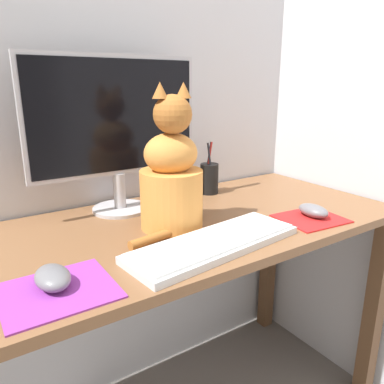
{
  "coord_description": "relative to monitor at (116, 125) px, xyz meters",
  "views": [
    {
      "loc": [
        -0.48,
        -0.84,
        1.1
      ],
      "look_at": [
        0.01,
        -0.1,
        0.84
      ],
      "focal_mm": 35.0,
      "sensor_mm": 36.0,
      "label": 1
    }
  ],
  "objects": [
    {
      "name": "wall_back",
      "position": [
        0.06,
        0.13,
        0.27
      ],
      "size": [
        7.0,
        0.04,
        2.5
      ],
      "color": "silver",
      "rests_on": "ground_plane"
    },
    {
      "name": "wall_side_right",
      "position": [
        0.79,
        -0.2,
        0.27
      ],
      "size": [
        0.04,
        7.0,
        2.5
      ],
      "rotation": [
        0.0,
        0.0,
        1.57
      ],
      "color": "silver",
      "rests_on": "ground_plane"
    },
    {
      "name": "desk",
      "position": [
        0.06,
        -0.2,
        -0.36
      ],
      "size": [
        1.39,
        0.58,
        0.72
      ],
      "color": "brown",
      "rests_on": "ground_plane"
    },
    {
      "name": "monitor",
      "position": [
        0.0,
        0.0,
        0.0
      ],
      "size": [
        0.52,
        0.17,
        0.46
      ],
      "color": "#B2B2B7",
      "rests_on": "desk"
    },
    {
      "name": "keyboard",
      "position": [
        0.08,
        -0.38,
        -0.25
      ],
      "size": [
        0.46,
        0.2,
        0.02
      ],
      "rotation": [
        0.0,
        0.0,
        0.11
      ],
      "color": "silver",
      "rests_on": "desk"
    },
    {
      "name": "mousepad_left",
      "position": [
        -0.29,
        -0.38,
        -0.26
      ],
      "size": [
        0.21,
        0.18,
        0.0
      ],
      "rotation": [
        0.0,
        0.0,
        0.0
      ],
      "color": "purple",
      "rests_on": "desk"
    },
    {
      "name": "mousepad_right",
      "position": [
        0.43,
        -0.38,
        -0.26
      ],
      "size": [
        0.19,
        0.17,
        0.0
      ],
      "rotation": [
        0.0,
        0.0,
        -0.1
      ],
      "color": "red",
      "rests_on": "desk"
    },
    {
      "name": "computer_mouse_left",
      "position": [
        -0.29,
        -0.36,
        -0.24
      ],
      "size": [
        0.06,
        0.1,
        0.04
      ],
      "color": "slate",
      "rests_on": "mousepad_left"
    },
    {
      "name": "computer_mouse_right",
      "position": [
        0.44,
        -0.37,
        -0.24
      ],
      "size": [
        0.06,
        0.1,
        0.04
      ],
      "color": "slate",
      "rests_on": "mousepad_right"
    },
    {
      "name": "cat",
      "position": [
        0.06,
        -0.21,
        -0.12
      ],
      "size": [
        0.26,
        0.2,
        0.38
      ],
      "rotation": [
        0.0,
        0.0,
        -0.19
      ],
      "color": "#D6893D",
      "rests_on": "desk"
    },
    {
      "name": "pen_cup",
      "position": [
        0.34,
        0.0,
        -0.2
      ],
      "size": [
        0.06,
        0.06,
        0.18
      ],
      "color": "black",
      "rests_on": "desk"
    }
  ]
}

